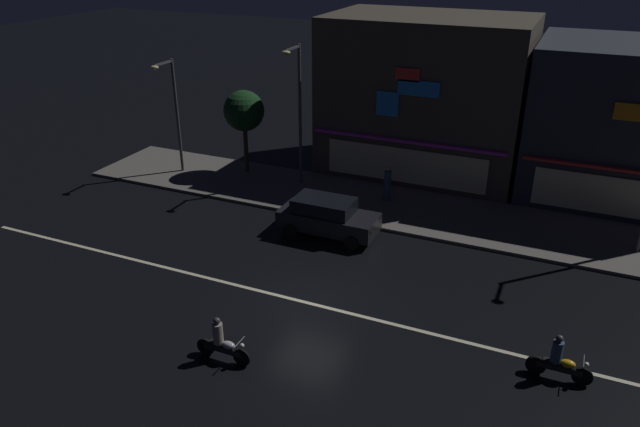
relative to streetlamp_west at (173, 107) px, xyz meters
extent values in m
plane|color=black|center=(11.83, -8.68, -3.79)|extent=(140.00, 140.00, 0.00)
cube|color=beige|center=(11.83, -8.68, -3.79)|extent=(30.60, 0.16, 0.01)
cube|color=#5B5954|center=(11.83, 0.39, -3.72)|extent=(32.21, 5.01, 0.14)
cube|color=#2D333D|center=(21.49, 6.62, -0.05)|extent=(8.51, 7.35, 7.48)
cube|color=red|center=(21.49, 2.82, -1.19)|extent=(8.08, 0.24, 0.12)
cube|color=orange|center=(21.40, 2.88, 1.38)|extent=(1.14, 0.08, 0.74)
cube|color=beige|center=(21.49, 2.88, -2.49)|extent=(6.80, 0.06, 1.80)
cube|color=#4C443A|center=(11.83, 6.24, 0.34)|extent=(10.37, 6.59, 8.27)
cube|color=#D83FD8|center=(11.83, 2.82, -1.19)|extent=(9.85, 0.24, 0.12)
cube|color=#268CF2|center=(10.76, 2.88, 0.60)|extent=(1.12, 0.08, 1.20)
cube|color=#268CF2|center=(12.27, 2.88, 1.50)|extent=(2.05, 0.08, 0.73)
cube|color=red|center=(11.69, 2.88, 2.11)|extent=(1.21, 0.08, 0.62)
cube|color=beige|center=(11.83, 2.88, -2.49)|extent=(8.30, 0.06, 1.80)
cylinder|color=#47494C|center=(0.00, 0.25, -0.62)|extent=(0.16, 0.16, 6.07)
cube|color=#47494C|center=(0.00, -0.45, 2.32)|extent=(0.10, 1.40, 0.10)
ellipsoid|color=#F9E099|center=(0.00, -1.15, 2.24)|extent=(0.44, 0.32, 0.20)
cylinder|color=#47494C|center=(6.71, 1.32, -0.10)|extent=(0.16, 0.16, 7.10)
cube|color=#47494C|center=(6.71, 0.62, 3.35)|extent=(0.10, 1.40, 0.10)
ellipsoid|color=#F9E099|center=(6.71, -0.08, 3.27)|extent=(0.44, 0.32, 0.20)
cylinder|color=#334766|center=(11.57, 0.89, -2.89)|extent=(0.34, 0.34, 1.53)
sphere|color=tan|center=(11.57, 0.89, -2.01)|extent=(0.22, 0.22, 0.22)
cylinder|color=#473323|center=(3.30, 1.60, -2.39)|extent=(0.24, 0.24, 2.53)
sphere|color=#143819|center=(3.30, 1.60, -0.26)|extent=(2.16, 2.16, 2.16)
cube|color=black|center=(10.30, -3.41, -3.10)|extent=(4.30, 1.78, 0.76)
cube|color=black|center=(10.09, -3.41, -2.42)|extent=(2.58, 1.57, 0.60)
cube|color=#F9F2CC|center=(12.41, -2.80, -3.00)|extent=(0.08, 0.20, 0.12)
cube|color=#F9F2CC|center=(12.41, -4.01, -3.00)|extent=(0.08, 0.20, 0.12)
cylinder|color=black|center=(11.72, -2.52, -3.48)|extent=(0.62, 0.20, 0.62)
cylinder|color=black|center=(11.72, -4.30, -3.48)|extent=(0.62, 0.20, 0.62)
cylinder|color=black|center=(8.88, -2.52, -3.48)|extent=(0.62, 0.20, 0.62)
cylinder|color=black|center=(8.88, -4.30, -3.48)|extent=(0.62, 0.20, 0.62)
cylinder|color=black|center=(11.33, -12.59, -3.49)|extent=(0.60, 0.08, 0.60)
cylinder|color=black|center=(10.03, -12.59, -3.49)|extent=(0.60, 0.10, 0.60)
cube|color=black|center=(10.68, -12.59, -3.39)|extent=(1.30, 0.14, 0.20)
ellipsoid|color=#B2B7BC|center=(10.88, -12.59, -3.17)|extent=(0.44, 0.26, 0.24)
cube|color=black|center=(10.48, -12.59, -3.24)|extent=(0.56, 0.22, 0.10)
cylinder|color=slate|center=(11.28, -12.59, -2.94)|extent=(0.03, 0.60, 0.03)
sphere|color=white|center=(11.37, -12.59, -3.04)|extent=(0.14, 0.14, 0.14)
cylinder|color=gray|center=(10.53, -12.59, -2.84)|extent=(0.32, 0.32, 0.70)
sphere|color=#333338|center=(10.53, -12.59, -2.38)|extent=(0.22, 0.22, 0.22)
cylinder|color=black|center=(20.90, -9.32, -3.49)|extent=(0.60, 0.08, 0.60)
cylinder|color=black|center=(19.60, -9.32, -3.49)|extent=(0.60, 0.10, 0.60)
cube|color=black|center=(20.25, -9.32, -3.39)|extent=(1.30, 0.14, 0.20)
ellipsoid|color=gold|center=(20.45, -9.32, -3.17)|extent=(0.44, 0.26, 0.24)
cube|color=black|center=(20.05, -9.32, -3.24)|extent=(0.56, 0.22, 0.10)
cylinder|color=slate|center=(20.85, -9.32, -2.94)|extent=(0.03, 0.60, 0.03)
sphere|color=white|center=(20.94, -9.32, -3.04)|extent=(0.14, 0.14, 0.14)
cylinder|color=#334766|center=(20.10, -9.32, -2.84)|extent=(0.32, 0.32, 0.70)
sphere|color=#333338|center=(20.10, -9.32, -2.38)|extent=(0.22, 0.22, 0.22)
cone|color=orange|center=(9.10, -2.63, -3.52)|extent=(0.36, 0.36, 0.55)
camera|label=1|loc=(19.49, -25.14, 8.30)|focal=33.81mm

